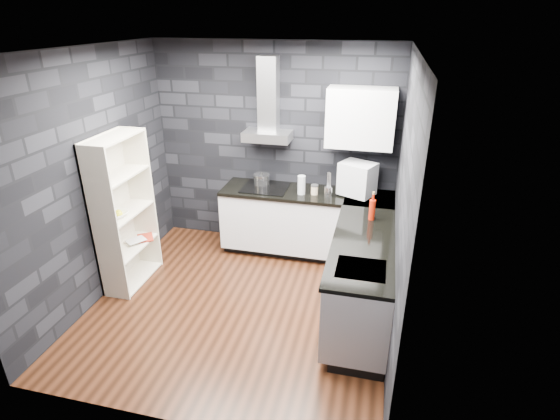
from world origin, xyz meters
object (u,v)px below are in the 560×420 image
at_px(pot, 262,180).
at_px(red_bottle, 372,210).
at_px(fruit_bowl, 117,215).
at_px(bookshelf, 124,213).
at_px(glass_vase, 301,185).
at_px(appliance_garage, 357,179).
at_px(storage_jar, 314,190).
at_px(utensil_crock, 328,192).

height_order(pot, red_bottle, red_bottle).
bearing_deg(fruit_bowl, bookshelf, 90.00).
bearing_deg(glass_vase, fruit_bowl, -147.89).
relative_size(glass_vase, appliance_garage, 0.59).
bearing_deg(glass_vase, bookshelf, -150.93).
bearing_deg(storage_jar, bookshelf, -152.29).
bearing_deg(bookshelf, appliance_garage, 44.21).
relative_size(pot, appliance_garage, 0.51).
height_order(glass_vase, bookshelf, bookshelf).
distance_m(red_bottle, fruit_bowl, 2.83).
distance_m(pot, red_bottle, 1.64).
relative_size(utensil_crock, red_bottle, 0.55).
xyz_separation_m(pot, fruit_bowl, (-1.29, -1.35, -0.04)).
bearing_deg(pot, fruit_bowl, -133.72).
relative_size(storage_jar, utensil_crock, 0.86).
bearing_deg(pot, red_bottle, -26.66).
bearing_deg(fruit_bowl, storage_jar, 30.59).
relative_size(pot, glass_vase, 0.86).
relative_size(glass_vase, storage_jar, 2.20).
bearing_deg(utensil_crock, glass_vase, 178.55).
bearing_deg(appliance_garage, storage_jar, -147.63).
relative_size(appliance_garage, red_bottle, 1.74).
relative_size(pot, utensil_crock, 1.64).
relative_size(storage_jar, appliance_garage, 0.27).
relative_size(storage_jar, bookshelf, 0.06).
bearing_deg(storage_jar, glass_vase, -170.14).
distance_m(storage_jar, bookshelf, 2.29).
height_order(storage_jar, fruit_bowl, storage_jar).
bearing_deg(storage_jar, fruit_bowl, -149.41).
height_order(appliance_garage, red_bottle, appliance_garage).
bearing_deg(fruit_bowl, pot, 46.28).
bearing_deg(storage_jar, red_bottle, -38.41).
relative_size(utensil_crock, appliance_garage, 0.31).
bearing_deg(storage_jar, pot, 168.10).
xyz_separation_m(utensil_crock, appliance_garage, (0.34, 0.11, 0.16)).
xyz_separation_m(pot, storage_jar, (0.73, -0.15, -0.02)).
distance_m(appliance_garage, fruit_bowl, 2.85).
distance_m(glass_vase, fruit_bowl, 2.20).
bearing_deg(bookshelf, fruit_bowl, -69.85).
height_order(appliance_garage, bookshelf, bookshelf).
bearing_deg(pot, glass_vase, -17.74).
bearing_deg(pot, bookshelf, -136.70).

